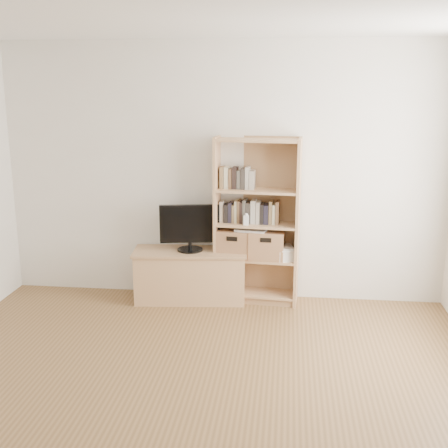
% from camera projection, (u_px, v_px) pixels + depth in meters
% --- Properties ---
extents(floor, '(4.50, 5.00, 0.01)m').
position_uv_depth(floor, '(177.00, 434.00, 3.58)').
color(floor, brown).
rests_on(floor, ground).
extents(back_wall, '(4.50, 0.02, 2.60)m').
position_uv_depth(back_wall, '(222.00, 173.00, 5.68)').
color(back_wall, silver).
rests_on(back_wall, floor).
extents(ceiling, '(4.50, 5.00, 0.01)m').
position_uv_depth(ceiling, '(166.00, 1.00, 2.95)').
color(ceiling, white).
rests_on(ceiling, back_wall).
extents(tv_stand, '(1.14, 0.52, 0.51)m').
position_uv_depth(tv_stand, '(190.00, 276.00, 5.76)').
color(tv_stand, tan).
rests_on(tv_stand, floor).
extents(bookshelf, '(0.86, 0.36, 1.68)m').
position_uv_depth(bookshelf, '(257.00, 222.00, 5.60)').
color(bookshelf, tan).
rests_on(bookshelf, floor).
extents(television, '(0.60, 0.16, 0.47)m').
position_uv_depth(television, '(190.00, 228.00, 5.64)').
color(television, black).
rests_on(television, tv_stand).
extents(books_row_mid, '(0.83, 0.20, 0.22)m').
position_uv_depth(books_row_mid, '(257.00, 212.00, 5.60)').
color(books_row_mid, '#AA9F91').
rests_on(books_row_mid, bookshelf).
extents(books_row_upper, '(0.37, 0.17, 0.19)m').
position_uv_depth(books_row_upper, '(239.00, 179.00, 5.55)').
color(books_row_upper, '#AA9F91').
rests_on(books_row_upper, bookshelf).
extents(baby_monitor, '(0.05, 0.03, 0.10)m').
position_uv_depth(baby_monitor, '(246.00, 220.00, 5.53)').
color(baby_monitor, white).
rests_on(baby_monitor, bookshelf).
extents(basket_left, '(0.37, 0.31, 0.28)m').
position_uv_depth(basket_left, '(235.00, 243.00, 5.70)').
color(basket_left, '#976944').
rests_on(basket_left, bookshelf).
extents(basket_right, '(0.36, 0.30, 0.29)m').
position_uv_depth(basket_right, '(267.00, 244.00, 5.64)').
color(basket_right, '#976944').
rests_on(basket_right, bookshelf).
extents(laptop, '(0.34, 0.27, 0.02)m').
position_uv_depth(laptop, '(252.00, 230.00, 5.61)').
color(laptop, silver).
rests_on(laptop, basket_left).
extents(magazine_stack, '(0.22, 0.27, 0.11)m').
position_uv_depth(magazine_stack, '(285.00, 254.00, 5.62)').
color(magazine_stack, beige).
rests_on(magazine_stack, bookshelf).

